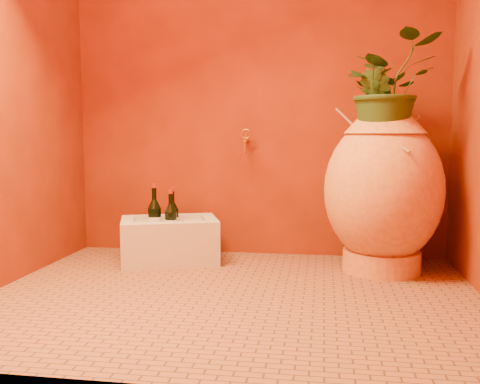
% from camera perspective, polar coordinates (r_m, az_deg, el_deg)
% --- Properties ---
extents(floor, '(2.50, 2.50, 0.00)m').
position_cam_1_polar(floor, '(2.76, -0.78, -11.00)').
color(floor, brown).
rests_on(floor, ground).
extents(wall_back, '(2.50, 0.02, 2.50)m').
position_cam_1_polar(wall_back, '(3.66, 1.88, 12.96)').
color(wall_back, '#601D05').
rests_on(wall_back, ground).
extents(amphora, '(0.81, 0.81, 0.99)m').
position_cam_1_polar(amphora, '(3.26, 15.04, 0.25)').
color(amphora, '#DC8F3E').
rests_on(amphora, floor).
extents(stone_basin, '(0.70, 0.60, 0.28)m').
position_cam_1_polar(stone_basin, '(3.47, -7.53, -5.23)').
color(stone_basin, beige).
rests_on(stone_basin, floor).
extents(wine_bottle_a, '(0.08, 0.08, 0.32)m').
position_cam_1_polar(wine_bottle_a, '(3.40, -7.39, -3.19)').
color(wine_bottle_a, black).
rests_on(wine_bottle_a, stone_basin).
extents(wine_bottle_b, '(0.09, 0.09, 0.35)m').
position_cam_1_polar(wine_bottle_b, '(3.43, -9.10, -2.89)').
color(wine_bottle_b, black).
rests_on(wine_bottle_b, stone_basin).
extents(wine_bottle_c, '(0.08, 0.08, 0.32)m').
position_cam_1_polar(wine_bottle_c, '(3.47, -7.19, -2.94)').
color(wine_bottle_c, black).
rests_on(wine_bottle_c, stone_basin).
extents(wall_tap, '(0.07, 0.15, 0.16)m').
position_cam_1_polar(wall_tap, '(3.56, 0.60, 5.58)').
color(wall_tap, '#AF7828').
rests_on(wall_tap, wall_back).
extents(plant_main, '(0.70, 0.67, 0.60)m').
position_cam_1_polar(plant_main, '(3.24, 15.45, 10.63)').
color(plant_main, '#223F16').
rests_on(plant_main, amphora).
extents(plant_side, '(0.27, 0.28, 0.40)m').
position_cam_1_polar(plant_side, '(3.18, 14.24, 8.96)').
color(plant_side, '#223F16').
rests_on(plant_side, amphora).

